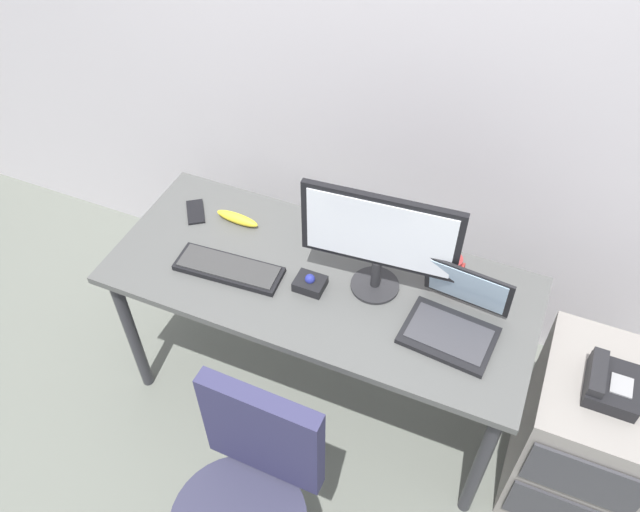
{
  "coord_description": "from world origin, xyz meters",
  "views": [
    {
      "loc": [
        0.62,
        -1.46,
        2.54
      ],
      "look_at": [
        0.0,
        0.0,
        0.88
      ],
      "focal_mm": 35.78,
      "sensor_mm": 36.0,
      "label": 1
    }
  ],
  "objects_px": {
    "coffee_mug": "(451,269)",
    "cell_phone": "(195,212)",
    "desk_phone": "(611,384)",
    "monitor_main": "(379,237)",
    "file_cabinet": "(580,436)",
    "keyboard": "(229,268)",
    "office_chair": "(249,512)",
    "banana": "(237,218)",
    "laptop": "(456,317)",
    "trackball_mouse": "(310,283)"
  },
  "relations": [
    {
      "from": "desk_phone",
      "to": "office_chair",
      "type": "relative_size",
      "value": 0.21
    },
    {
      "from": "office_chair",
      "to": "coffee_mug",
      "type": "distance_m",
      "value": 1.1
    },
    {
      "from": "laptop",
      "to": "office_chair",
      "type": "bearing_deg",
      "value": -120.62
    },
    {
      "from": "coffee_mug",
      "to": "monitor_main",
      "type": "bearing_deg",
      "value": -149.03
    },
    {
      "from": "banana",
      "to": "desk_phone",
      "type": "bearing_deg",
      "value": -6.67
    },
    {
      "from": "laptop",
      "to": "monitor_main",
      "type": "bearing_deg",
      "value": 167.82
    },
    {
      "from": "desk_phone",
      "to": "laptop",
      "type": "height_order",
      "value": "laptop"
    },
    {
      "from": "monitor_main",
      "to": "file_cabinet",
      "type": "bearing_deg",
      "value": -3.1
    },
    {
      "from": "file_cabinet",
      "to": "laptop",
      "type": "bearing_deg",
      "value": -177.77
    },
    {
      "from": "file_cabinet",
      "to": "trackball_mouse",
      "type": "xyz_separation_m",
      "value": [
        -1.08,
        -0.05,
        0.44
      ]
    },
    {
      "from": "file_cabinet",
      "to": "trackball_mouse",
      "type": "relative_size",
      "value": 6.2
    },
    {
      "from": "coffee_mug",
      "to": "banana",
      "type": "distance_m",
      "value": 0.87
    },
    {
      "from": "cell_phone",
      "to": "laptop",
      "type": "bearing_deg",
      "value": -42.82
    },
    {
      "from": "monitor_main",
      "to": "cell_phone",
      "type": "xyz_separation_m",
      "value": [
        -0.82,
        0.09,
        -0.25
      ]
    },
    {
      "from": "coffee_mug",
      "to": "cell_phone",
      "type": "relative_size",
      "value": 0.78
    },
    {
      "from": "desk_phone",
      "to": "trackball_mouse",
      "type": "distance_m",
      "value": 1.08
    },
    {
      "from": "monitor_main",
      "to": "banana",
      "type": "height_order",
      "value": "monitor_main"
    },
    {
      "from": "monitor_main",
      "to": "coffee_mug",
      "type": "distance_m",
      "value": 0.35
    },
    {
      "from": "office_chair",
      "to": "trackball_mouse",
      "type": "xyz_separation_m",
      "value": [
        -0.09,
        0.72,
        0.35
      ]
    },
    {
      "from": "keyboard",
      "to": "coffee_mug",
      "type": "height_order",
      "value": "coffee_mug"
    },
    {
      "from": "monitor_main",
      "to": "cell_phone",
      "type": "height_order",
      "value": "monitor_main"
    },
    {
      "from": "trackball_mouse",
      "to": "coffee_mug",
      "type": "relative_size",
      "value": 1.0
    },
    {
      "from": "monitor_main",
      "to": "laptop",
      "type": "xyz_separation_m",
      "value": [
        0.32,
        -0.07,
        -0.2
      ]
    },
    {
      "from": "keyboard",
      "to": "laptop",
      "type": "bearing_deg",
      "value": 4.83
    },
    {
      "from": "trackball_mouse",
      "to": "office_chair",
      "type": "bearing_deg",
      "value": -82.84
    },
    {
      "from": "cell_phone",
      "to": "banana",
      "type": "xyz_separation_m",
      "value": [
        0.19,
        0.02,
        0.02
      ]
    },
    {
      "from": "banana",
      "to": "laptop",
      "type": "bearing_deg",
      "value": -10.7
    },
    {
      "from": "file_cabinet",
      "to": "coffee_mug",
      "type": "height_order",
      "value": "coffee_mug"
    },
    {
      "from": "file_cabinet",
      "to": "coffee_mug",
      "type": "bearing_deg",
      "value": 162.91
    },
    {
      "from": "desk_phone",
      "to": "cell_phone",
      "type": "height_order",
      "value": "desk_phone"
    },
    {
      "from": "coffee_mug",
      "to": "keyboard",
      "type": "bearing_deg",
      "value": -159.82
    },
    {
      "from": "file_cabinet",
      "to": "banana",
      "type": "relative_size",
      "value": 3.59
    },
    {
      "from": "monitor_main",
      "to": "laptop",
      "type": "height_order",
      "value": "monitor_main"
    },
    {
      "from": "cell_phone",
      "to": "monitor_main",
      "type": "bearing_deg",
      "value": -41.2
    },
    {
      "from": "monitor_main",
      "to": "keyboard",
      "type": "xyz_separation_m",
      "value": [
        -0.53,
        -0.14,
        -0.24
      ]
    },
    {
      "from": "coffee_mug",
      "to": "trackball_mouse",
      "type": "bearing_deg",
      "value": -152.45
    },
    {
      "from": "monitor_main",
      "to": "banana",
      "type": "distance_m",
      "value": 0.68
    },
    {
      "from": "cell_phone",
      "to": "coffee_mug",
      "type": "bearing_deg",
      "value": -31.92
    },
    {
      "from": "desk_phone",
      "to": "trackball_mouse",
      "type": "xyz_separation_m",
      "value": [
        -1.08,
        -0.03,
        0.06
      ]
    },
    {
      "from": "office_chair",
      "to": "cell_phone",
      "type": "distance_m",
      "value": 1.19
    },
    {
      "from": "file_cabinet",
      "to": "trackball_mouse",
      "type": "distance_m",
      "value": 1.17
    },
    {
      "from": "desk_phone",
      "to": "monitor_main",
      "type": "relative_size",
      "value": 0.36
    },
    {
      "from": "office_chair",
      "to": "trackball_mouse",
      "type": "distance_m",
      "value": 0.81
    },
    {
      "from": "monitor_main",
      "to": "cell_phone",
      "type": "distance_m",
      "value": 0.86
    },
    {
      "from": "desk_phone",
      "to": "coffee_mug",
      "type": "xyz_separation_m",
      "value": [
        -0.61,
        0.21,
        0.1
      ]
    },
    {
      "from": "file_cabinet",
      "to": "keyboard",
      "type": "relative_size",
      "value": 1.63
    },
    {
      "from": "cell_phone",
      "to": "desk_phone",
      "type": "bearing_deg",
      "value": -40.07
    },
    {
      "from": "cell_phone",
      "to": "banana",
      "type": "distance_m",
      "value": 0.19
    },
    {
      "from": "cell_phone",
      "to": "file_cabinet",
      "type": "bearing_deg",
      "value": -39.49
    },
    {
      "from": "trackball_mouse",
      "to": "cell_phone",
      "type": "height_order",
      "value": "trackball_mouse"
    }
  ]
}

